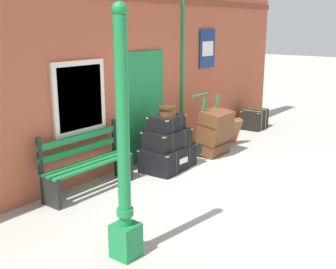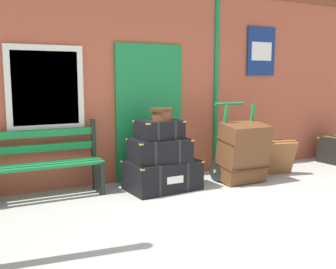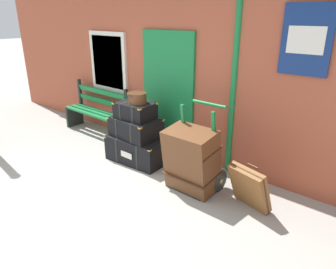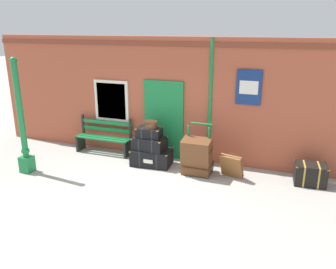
{
  "view_description": "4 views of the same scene",
  "coord_description": "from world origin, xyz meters",
  "px_view_note": "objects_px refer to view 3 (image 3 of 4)",
  "views": [
    {
      "loc": [
        -5.99,
        -2.72,
        2.57
      ],
      "look_at": [
        0.03,
        1.9,
        0.6
      ],
      "focal_mm": 45.43,
      "sensor_mm": 36.0,
      "label": 1
    },
    {
      "loc": [
        -2.59,
        -3.23,
        1.59
      ],
      "look_at": [
        -0.02,
        1.81,
        0.79
      ],
      "focal_mm": 42.8,
      "sensor_mm": 36.0,
      "label": 2
    },
    {
      "loc": [
        3.42,
        -1.59,
        2.34
      ],
      "look_at": [
        0.57,
        1.73,
        0.65
      ],
      "focal_mm": 33.45,
      "sensor_mm": 36.0,
      "label": 3
    },
    {
      "loc": [
        3.12,
        -5.84,
        3.44
      ],
      "look_at": [
        0.35,
        1.74,
        0.88
      ],
      "focal_mm": 36.63,
      "sensor_mm": 36.0,
      "label": 4
    }
  ],
  "objects_px": {
    "steamer_trunk_middle": "(136,127)",
    "suitcase_oxblood": "(249,188)",
    "steamer_trunk_top": "(135,111)",
    "round_hatbox": "(137,97)",
    "steamer_trunk_base": "(139,148)",
    "porters_trolley": "(198,168)",
    "large_brown_trunk": "(192,160)",
    "platform_bench": "(97,112)"
  },
  "relations": [
    {
      "from": "steamer_trunk_base",
      "to": "suitcase_oxblood",
      "type": "height_order",
      "value": "suitcase_oxblood"
    },
    {
      "from": "large_brown_trunk",
      "to": "steamer_trunk_top",
      "type": "bearing_deg",
      "value": 170.95
    },
    {
      "from": "steamer_trunk_middle",
      "to": "porters_trolley",
      "type": "relative_size",
      "value": 0.68
    },
    {
      "from": "steamer_trunk_middle",
      "to": "round_hatbox",
      "type": "distance_m",
      "value": 0.52
    },
    {
      "from": "steamer_trunk_base",
      "to": "steamer_trunk_middle",
      "type": "xyz_separation_m",
      "value": [
        -0.05,
        -0.02,
        0.37
      ]
    },
    {
      "from": "steamer_trunk_top",
      "to": "suitcase_oxblood",
      "type": "bearing_deg",
      "value": -2.37
    },
    {
      "from": "steamer_trunk_base",
      "to": "large_brown_trunk",
      "type": "relative_size",
      "value": 1.13
    },
    {
      "from": "steamer_trunk_base",
      "to": "porters_trolley",
      "type": "height_order",
      "value": "porters_trolley"
    },
    {
      "from": "platform_bench",
      "to": "porters_trolley",
      "type": "height_order",
      "value": "porters_trolley"
    },
    {
      "from": "round_hatbox",
      "to": "large_brown_trunk",
      "type": "bearing_deg",
      "value": -9.77
    },
    {
      "from": "platform_bench",
      "to": "suitcase_oxblood",
      "type": "relative_size",
      "value": 2.66
    },
    {
      "from": "round_hatbox",
      "to": "porters_trolley",
      "type": "height_order",
      "value": "porters_trolley"
    },
    {
      "from": "suitcase_oxblood",
      "to": "steamer_trunk_top",
      "type": "bearing_deg",
      "value": 177.63
    },
    {
      "from": "platform_bench",
      "to": "steamer_trunk_middle",
      "type": "relative_size",
      "value": 1.94
    },
    {
      "from": "steamer_trunk_middle",
      "to": "suitcase_oxblood",
      "type": "distance_m",
      "value": 2.15
    },
    {
      "from": "steamer_trunk_top",
      "to": "suitcase_oxblood",
      "type": "xyz_separation_m",
      "value": [
        2.13,
        -0.09,
        -0.58
      ]
    },
    {
      "from": "platform_bench",
      "to": "suitcase_oxblood",
      "type": "height_order",
      "value": "platform_bench"
    },
    {
      "from": "suitcase_oxblood",
      "to": "large_brown_trunk",
      "type": "bearing_deg",
      "value": -171.66
    },
    {
      "from": "suitcase_oxblood",
      "to": "porters_trolley",
      "type": "bearing_deg",
      "value": 176.45
    },
    {
      "from": "round_hatbox",
      "to": "suitcase_oxblood",
      "type": "distance_m",
      "value": 2.24
    },
    {
      "from": "platform_bench",
      "to": "steamer_trunk_middle",
      "type": "xyz_separation_m",
      "value": [
        1.56,
        -0.39,
        0.14
      ]
    },
    {
      "from": "steamer_trunk_middle",
      "to": "porters_trolley",
      "type": "bearing_deg",
      "value": -1.22
    },
    {
      "from": "steamer_trunk_middle",
      "to": "suitcase_oxblood",
      "type": "xyz_separation_m",
      "value": [
        2.13,
        -0.08,
        -0.29
      ]
    },
    {
      "from": "steamer_trunk_base",
      "to": "porters_trolley",
      "type": "xyz_separation_m",
      "value": [
        1.26,
        -0.04,
        0.06
      ]
    },
    {
      "from": "steamer_trunk_middle",
      "to": "steamer_trunk_top",
      "type": "height_order",
      "value": "steamer_trunk_top"
    },
    {
      "from": "large_brown_trunk",
      "to": "suitcase_oxblood",
      "type": "bearing_deg",
      "value": 8.34
    },
    {
      "from": "porters_trolley",
      "to": "suitcase_oxblood",
      "type": "distance_m",
      "value": 0.83
    },
    {
      "from": "platform_bench",
      "to": "large_brown_trunk",
      "type": "relative_size",
      "value": 1.72
    },
    {
      "from": "suitcase_oxblood",
      "to": "steamer_trunk_base",
      "type": "bearing_deg",
      "value": 177.4
    },
    {
      "from": "round_hatbox",
      "to": "steamer_trunk_middle",
      "type": "bearing_deg",
      "value": -158.76
    },
    {
      "from": "round_hatbox",
      "to": "large_brown_trunk",
      "type": "height_order",
      "value": "round_hatbox"
    },
    {
      "from": "steamer_trunk_middle",
      "to": "round_hatbox",
      "type": "xyz_separation_m",
      "value": [
        0.05,
        0.02,
        0.52
      ]
    },
    {
      "from": "steamer_trunk_base",
      "to": "round_hatbox",
      "type": "distance_m",
      "value": 0.89
    },
    {
      "from": "steamer_trunk_base",
      "to": "suitcase_oxblood",
      "type": "bearing_deg",
      "value": -2.6
    },
    {
      "from": "platform_bench",
      "to": "suitcase_oxblood",
      "type": "xyz_separation_m",
      "value": [
        3.69,
        -0.47,
        -0.15
      ]
    },
    {
      "from": "round_hatbox",
      "to": "large_brown_trunk",
      "type": "distance_m",
      "value": 1.43
    },
    {
      "from": "steamer_trunk_top",
      "to": "platform_bench",
      "type": "bearing_deg",
      "value": 166.19
    },
    {
      "from": "steamer_trunk_base",
      "to": "steamer_trunk_top",
      "type": "relative_size",
      "value": 1.66
    },
    {
      "from": "porters_trolley",
      "to": "platform_bench",
      "type": "bearing_deg",
      "value": 171.68
    },
    {
      "from": "steamer_trunk_top",
      "to": "porters_trolley",
      "type": "height_order",
      "value": "porters_trolley"
    },
    {
      "from": "porters_trolley",
      "to": "suitcase_oxblood",
      "type": "xyz_separation_m",
      "value": [
        0.82,
        -0.05,
        0.02
      ]
    },
    {
      "from": "large_brown_trunk",
      "to": "porters_trolley",
      "type": "bearing_deg",
      "value": 90.0
    }
  ]
}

